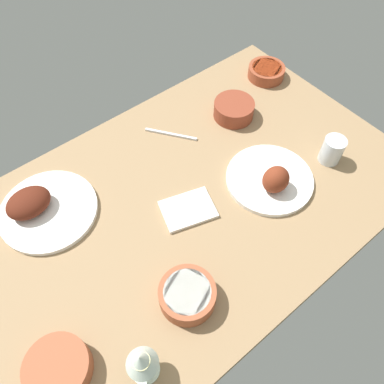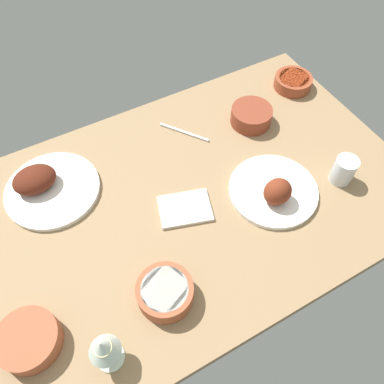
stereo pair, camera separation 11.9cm
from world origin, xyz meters
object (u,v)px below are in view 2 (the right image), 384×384
object	(u,v)px
plate_near_viewer	(274,191)
water_tumbler	(344,170)
bowl_cream	(165,292)
fork_loose	(184,132)
bowl_sauce	(293,81)
bowl_soup	(29,340)
bowl_onions	(251,115)
wine_glass	(103,348)
plate_far_side	(45,186)
folded_napkin	(185,209)

from	to	relation	value
plate_near_viewer	water_tumbler	distance (cm)	23.27
bowl_cream	fork_loose	world-z (taller)	bowl_cream
bowl_sauce	fork_loose	world-z (taller)	bowl_sauce
bowl_cream	bowl_sauce	bearing A→B (deg)	32.48
bowl_soup	bowl_cream	bearing A→B (deg)	-8.75
bowl_cream	bowl_soup	bearing A→B (deg)	171.25
bowl_cream	fork_loose	xyz separation A→B (cm)	(32.27, 50.02, -2.77)
bowl_onions	bowl_sauce	bearing A→B (deg)	18.17
wine_glass	plate_near_viewer	bearing A→B (deg)	17.77
plate_far_side	plate_near_viewer	xyz separation A→B (cm)	(61.99, -36.31, 0.03)
bowl_onions	wine_glass	size ratio (longest dim) A/B	1.04
bowl_onions	plate_near_viewer	bearing A→B (deg)	-110.83
bowl_soup	bowl_onions	bearing A→B (deg)	22.80
plate_near_viewer	folded_napkin	world-z (taller)	plate_near_viewer
plate_near_viewer	bowl_cream	bearing A→B (deg)	-163.78
bowl_soup	water_tumbler	world-z (taller)	water_tumbler
plate_far_side	bowl_sauce	size ratio (longest dim) A/B	2.07
plate_far_side	wine_glass	bearing A→B (deg)	-91.07
bowl_sauce	bowl_cream	distance (cm)	96.04
fork_loose	bowl_soup	bearing A→B (deg)	-92.49
bowl_cream	wine_glass	bearing A→B (deg)	-158.66
bowl_sauce	bowl_onions	distance (cm)	26.34
plate_far_side	bowl_sauce	world-z (taller)	plate_far_side
plate_near_viewer	water_tumbler	size ratio (longest dim) A/B	3.03
bowl_sauce	plate_near_viewer	bearing A→B (deg)	-133.44
plate_far_side	bowl_sauce	distance (cm)	98.62
bowl_sauce	fork_loose	size ratio (longest dim) A/B	0.76
plate_far_side	bowl_cream	size ratio (longest dim) A/B	1.97
bowl_sauce	bowl_onions	xyz separation A→B (cm)	(-25.02, -8.21, 0.74)
bowl_soup	bowl_cream	world-z (taller)	bowl_cream
bowl_soup	wine_glass	size ratio (longest dim) A/B	1.11
bowl_cream	plate_near_viewer	bearing A→B (deg)	16.22
bowl_soup	bowl_onions	distance (cm)	98.17
bowl_cream	folded_napkin	xyz separation A→B (cm)	(17.41, 21.61, -2.57)
bowl_cream	bowl_onions	bearing A→B (deg)	37.75
bowl_onions	folded_napkin	bearing A→B (deg)	-150.59
wine_glass	folded_napkin	world-z (taller)	wine_glass
wine_glass	water_tumbler	size ratio (longest dim) A/B	1.51
water_tumbler	fork_loose	world-z (taller)	water_tumbler
bowl_onions	wine_glass	distance (cm)	90.43
bowl_cream	fork_loose	distance (cm)	59.59
bowl_onions	water_tumbler	xyz separation A→B (cm)	(11.02, -35.50, 1.36)
bowl_cream	bowl_onions	size ratio (longest dim) A/B	1.03
bowl_cream	water_tumbler	bearing A→B (deg)	6.69
plate_near_viewer	wine_glass	size ratio (longest dim) A/B	2.01
water_tumbler	bowl_sauce	bearing A→B (deg)	72.24
plate_near_viewer	water_tumbler	xyz separation A→B (cm)	(22.60, -5.07, 2.25)
bowl_cream	folded_napkin	bearing A→B (deg)	51.14
fork_loose	water_tumbler	bearing A→B (deg)	3.19
folded_napkin	bowl_cream	bearing A→B (deg)	-128.86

